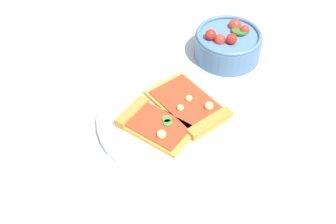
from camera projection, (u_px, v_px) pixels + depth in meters
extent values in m
plane|color=#B2B7BC|center=(149.00, 122.00, 0.74)|extent=(2.40, 2.40, 0.00)
cylinder|color=silver|center=(168.00, 119.00, 0.74)|extent=(0.25, 0.25, 0.01)
cube|color=gold|center=(157.00, 127.00, 0.71)|extent=(0.08, 0.13, 0.01)
cube|color=#B77A33|center=(132.00, 112.00, 0.73)|extent=(0.08, 0.03, 0.02)
cube|color=red|center=(157.00, 125.00, 0.71)|extent=(0.07, 0.11, 0.00)
cylinder|color=#388433|center=(168.00, 123.00, 0.71)|extent=(0.01, 0.01, 0.00)
sphere|color=#EAD172|center=(162.00, 134.00, 0.69)|extent=(0.02, 0.02, 0.02)
cylinder|color=#388433|center=(166.00, 120.00, 0.71)|extent=(0.02, 0.02, 0.00)
cube|color=gold|center=(187.00, 104.00, 0.75)|extent=(0.14, 0.17, 0.01)
cube|color=#B77A33|center=(210.00, 123.00, 0.71)|extent=(0.09, 0.05, 0.01)
cube|color=red|center=(187.00, 102.00, 0.74)|extent=(0.12, 0.14, 0.00)
sphere|color=#EAD172|center=(180.00, 108.00, 0.73)|extent=(0.01, 0.01, 0.01)
sphere|color=#F2D87F|center=(189.00, 98.00, 0.74)|extent=(0.01, 0.01, 0.01)
sphere|color=#F2D87F|center=(209.00, 106.00, 0.73)|extent=(0.02, 0.02, 0.02)
cylinder|color=#4C7299|center=(228.00, 46.00, 0.85)|extent=(0.13, 0.13, 0.05)
torus|color=#4C7299|center=(229.00, 35.00, 0.83)|extent=(0.13, 0.13, 0.01)
sphere|color=red|center=(235.00, 25.00, 0.85)|extent=(0.03, 0.03, 0.03)
sphere|color=red|center=(211.00, 35.00, 0.82)|extent=(0.02, 0.02, 0.02)
sphere|color=red|center=(245.00, 30.00, 0.84)|extent=(0.02, 0.02, 0.02)
sphere|color=red|center=(232.00, 39.00, 0.81)|extent=(0.02, 0.02, 0.02)
sphere|color=red|center=(220.00, 40.00, 0.82)|extent=(0.02, 0.02, 0.02)
cylinder|color=#2D722D|center=(240.00, 31.00, 0.84)|extent=(0.04, 0.04, 0.01)
cube|color=silver|center=(286.00, 190.00, 0.64)|extent=(0.16, 0.18, 0.00)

